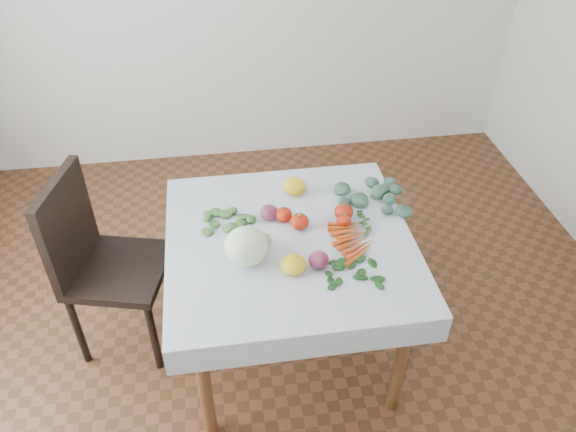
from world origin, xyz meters
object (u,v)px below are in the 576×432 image
(chair, at_px, (98,255))
(cabbage, at_px, (246,246))
(heirloom_back, at_px, (294,186))
(table, at_px, (290,256))
(carrot_bunch, at_px, (353,239))

(chair, bearing_deg, cabbage, -25.56)
(heirloom_back, bearing_deg, table, -102.23)
(cabbage, bearing_deg, carrot_bunch, 7.05)
(chair, distance_m, cabbage, 0.83)
(cabbage, bearing_deg, table, 29.50)
(heirloom_back, bearing_deg, carrot_bunch, -63.16)
(heirloom_back, bearing_deg, chair, -172.75)
(chair, xyz_separation_m, carrot_bunch, (1.20, -0.28, 0.19))
(chair, relative_size, cabbage, 5.29)
(carrot_bunch, bearing_deg, heirloom_back, 116.84)
(table, xyz_separation_m, carrot_bunch, (0.28, -0.06, 0.12))
(carrot_bunch, bearing_deg, chair, 166.87)
(chair, height_order, heirloom_back, chair)
(carrot_bunch, bearing_deg, cabbage, -172.95)
(table, relative_size, cabbage, 5.26)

